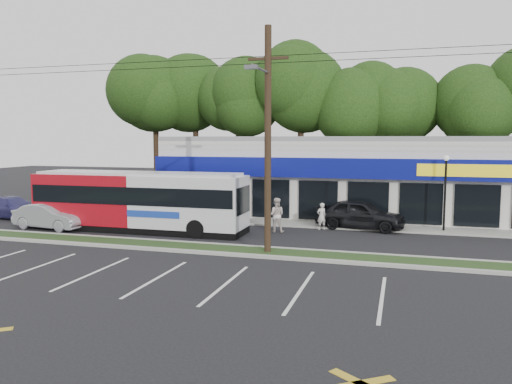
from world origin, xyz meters
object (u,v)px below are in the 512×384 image
Objects in this scene: lamp_post at (445,184)px; car_dark at (360,214)px; pedestrian_a at (321,216)px; utility_pole at (264,133)px; car_silver at (51,216)px; pedestrian_b at (276,215)px; metrobus at (139,200)px; car_blue at (12,208)px.

lamp_post is 4.89m from car_dark.
lamp_post reaches higher than pedestrian_a.
utility_pole is 11.76× the size of lamp_post.
pedestrian_b is at bearing -71.66° from car_silver.
car_silver is (-5.12, -1.00, -1.01)m from metrobus.
pedestrian_b is at bearing 98.08° from utility_pole.
pedestrian_a is at bearing 17.38° from metrobus.
utility_pole reaches higher than car_dark.
car_blue is (-18.39, 5.12, -4.71)m from utility_pole.
car_dark is 1.12× the size of car_silver.
car_dark is (11.89, 4.00, -0.90)m from metrobus.
lamp_post is 26.77m from car_blue.
metrobus reaches higher than car_blue.
pedestrian_b reaches higher than car_silver.
pedestrian_b is (17.63, 0.19, 0.25)m from car_blue.
car_blue is 20.00m from pedestrian_a.
car_blue is at bearing 105.66° from car_dark.
pedestrian_b is at bearing -6.96° from pedestrian_a.
lamp_post is at bearing -70.10° from car_silver.
lamp_post is 9.44m from pedestrian_b.
car_dark reaches higher than car_silver.
car_dark is at bearing -162.53° from pedestrian_b.
utility_pole is at bearing -23.80° from metrobus.
car_dark is at bearing 64.36° from utility_pole.
car_silver is (-13.38, 2.57, -4.67)m from utility_pole.
metrobus is at bearing -20.48° from pedestrian_a.
pedestrian_a is (1.55, 6.72, -4.64)m from utility_pole.
utility_pole is 19.66m from car_blue.
utility_pole is at bearing 163.67° from car_dark.
car_silver is at bearing 115.69° from car_dark.
utility_pole is at bearing -94.81° from car_silver.
metrobus reaches higher than pedestrian_a.
car_silver is at bearing -169.35° from metrobus.
metrobus reaches higher than car_dark.
pedestrian_b is at bearing 126.53° from car_dark.
pedestrian_b is at bearing -83.04° from car_blue.
metrobus is 2.45× the size of car_dark.
lamp_post is (8.17, 7.87, -2.74)m from utility_pole.
car_dark reaches higher than pedestrian_a.
utility_pole reaches higher than pedestrian_a.
utility_pole is 6.98m from pedestrian_b.
lamp_post is 0.95× the size of car_silver.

